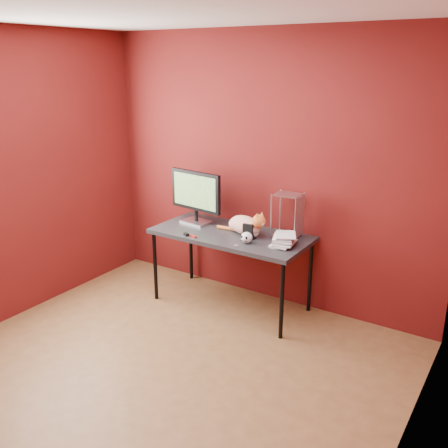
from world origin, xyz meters
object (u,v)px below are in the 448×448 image
Objects in this scene: monitor at (196,195)px; speaker at (250,231)px; skull_mug at (247,238)px; cat at (245,225)px; desk at (231,238)px; book_stack at (277,180)px.

monitor is 0.72m from speaker.
monitor is 0.80m from skull_mug.
cat reaches higher than speaker.
monitor reaches higher than cat.
skull_mug is (0.72, -0.23, -0.24)m from monitor.
desk is 1.30× the size of book_stack.
speaker is at bearing 176.75° from book_stack.
cat is at bearing 17.30° from desk.
speaker reaches higher than desk.
cat is at bearing 166.70° from book_stack.
monitor is 4.32× the size of speaker.
skull_mug is (0.13, -0.20, -0.04)m from cat.
monitor is at bearing 172.88° from book_stack.
desk is 0.80m from book_stack.
desk is 14.30× the size of skull_mug.
monitor is (-0.46, 0.08, 0.34)m from desk.
book_stack is (0.95, -0.12, 0.29)m from monitor.
book_stack is (0.49, -0.04, 0.63)m from desk.
cat is at bearing 139.45° from speaker.
monitor is 1.10× the size of cat.
cat is 0.48× the size of book_stack.
monitor is at bearing -164.91° from cat.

